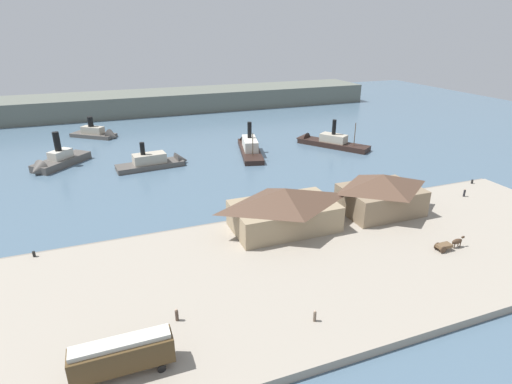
{
  "coord_description": "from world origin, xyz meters",
  "views": [
    {
      "loc": [
        -26.44,
        -68.37,
        34.53
      ],
      "look_at": [
        1.69,
        5.54,
        2.0
      ],
      "focal_mm": 28.76,
      "sensor_mm": 36.0,
      "label": 1
    }
  ],
  "objects_px": {
    "pedestrian_by_tram": "(177,315)",
    "ferry_moored_west": "(249,146)",
    "pedestrian_standing_center": "(315,316)",
    "ferry_moored_east": "(158,162)",
    "ferry_shed_west_terminal": "(381,193)",
    "ferry_approaching_east": "(99,134)",
    "mooring_post_center_west": "(418,191)",
    "ferry_approaching_west": "(56,162)",
    "street_tram": "(122,354)",
    "mooring_post_west": "(472,182)",
    "horse_cart": "(450,244)",
    "mooring_post_center_east": "(34,254)",
    "ferry_shed_customs_shed": "(284,208)",
    "pedestrian_near_west_shed": "(464,193)",
    "ferry_near_quay": "(325,141)"
  },
  "relations": [
    {
      "from": "pedestrian_by_tram",
      "to": "ferry_moored_west",
      "type": "distance_m",
      "value": 76.56
    },
    {
      "from": "pedestrian_standing_center",
      "to": "ferry_moored_east",
      "type": "relative_size",
      "value": 0.08
    },
    {
      "from": "ferry_shed_west_terminal",
      "to": "ferry_moored_east",
      "type": "height_order",
      "value": "ferry_shed_west_terminal"
    },
    {
      "from": "ferry_shed_west_terminal",
      "to": "ferry_approaching_east",
      "type": "distance_m",
      "value": 96.12
    },
    {
      "from": "mooring_post_center_west",
      "to": "ferry_approaching_west",
      "type": "distance_m",
      "value": 88.69
    },
    {
      "from": "street_tram",
      "to": "ferry_moored_west",
      "type": "bearing_deg",
      "value": 61.43
    },
    {
      "from": "mooring_post_center_west",
      "to": "mooring_post_west",
      "type": "bearing_deg",
      "value": 0.13
    },
    {
      "from": "ferry_moored_east",
      "to": "street_tram",
      "type": "bearing_deg",
      "value": -101.11
    },
    {
      "from": "ferry_approaching_west",
      "to": "ferry_approaching_east",
      "type": "height_order",
      "value": "ferry_approaching_west"
    },
    {
      "from": "street_tram",
      "to": "mooring_post_center_west",
      "type": "relative_size",
      "value": 11.32
    },
    {
      "from": "street_tram",
      "to": "ferry_approaching_east",
      "type": "bearing_deg",
      "value": 90.15
    },
    {
      "from": "mooring_post_center_west",
      "to": "ferry_approaching_west",
      "type": "xyz_separation_m",
      "value": [
        -73.62,
        49.44,
        -0.15
      ]
    },
    {
      "from": "mooring_post_west",
      "to": "mooring_post_center_west",
      "type": "bearing_deg",
      "value": -179.87
    },
    {
      "from": "pedestrian_standing_center",
      "to": "ferry_moored_west",
      "type": "relative_size",
      "value": 0.06
    },
    {
      "from": "ferry_shed_west_terminal",
      "to": "pedestrian_by_tram",
      "type": "height_order",
      "value": "ferry_shed_west_terminal"
    },
    {
      "from": "ferry_shed_west_terminal",
      "to": "pedestrian_standing_center",
      "type": "distance_m",
      "value": 35.44
    },
    {
      "from": "pedestrian_by_tram",
      "to": "ferry_moored_west",
      "type": "relative_size",
      "value": 0.07
    },
    {
      "from": "mooring_post_west",
      "to": "horse_cart",
      "type": "bearing_deg",
      "value": -142.45
    },
    {
      "from": "ferry_moored_west",
      "to": "mooring_post_center_east",
      "type": "bearing_deg",
      "value": -138.49
    },
    {
      "from": "pedestrian_by_tram",
      "to": "pedestrian_standing_center",
      "type": "height_order",
      "value": "pedestrian_by_tram"
    },
    {
      "from": "mooring_post_center_east",
      "to": "ferry_moored_west",
      "type": "relative_size",
      "value": 0.04
    },
    {
      "from": "mooring_post_west",
      "to": "mooring_post_center_east",
      "type": "height_order",
      "value": "same"
    },
    {
      "from": "pedestrian_standing_center",
      "to": "ferry_approaching_east",
      "type": "distance_m",
      "value": 108.32
    },
    {
      "from": "mooring_post_center_west",
      "to": "ferry_approaching_east",
      "type": "relative_size",
      "value": 0.06
    },
    {
      "from": "street_tram",
      "to": "ferry_moored_west",
      "type": "height_order",
      "value": "ferry_moored_west"
    },
    {
      "from": "mooring_post_west",
      "to": "ferry_moored_east",
      "type": "height_order",
      "value": "ferry_moored_east"
    },
    {
      "from": "ferry_approaching_west",
      "to": "ferry_moored_west",
      "type": "distance_m",
      "value": 52.06
    },
    {
      "from": "mooring_post_center_west",
      "to": "ferry_moored_east",
      "type": "height_order",
      "value": "ferry_moored_east"
    },
    {
      "from": "ferry_shed_west_terminal",
      "to": "mooring_post_center_east",
      "type": "relative_size",
      "value": 16.03
    },
    {
      "from": "ferry_shed_customs_shed",
      "to": "mooring_post_center_east",
      "type": "bearing_deg",
      "value": 173.04
    },
    {
      "from": "ferry_shed_customs_shed",
      "to": "mooring_post_west",
      "type": "relative_size",
      "value": 20.27
    },
    {
      "from": "pedestrian_standing_center",
      "to": "mooring_post_center_west",
      "type": "relative_size",
      "value": 1.71
    },
    {
      "from": "ferry_approaching_west",
      "to": "ferry_moored_east",
      "type": "height_order",
      "value": "ferry_approaching_west"
    },
    {
      "from": "ferry_shed_customs_shed",
      "to": "pedestrian_near_west_shed",
      "type": "distance_m",
      "value": 41.1
    },
    {
      "from": "ferry_approaching_west",
      "to": "ferry_near_quay",
      "type": "bearing_deg",
      "value": -4.92
    },
    {
      "from": "mooring_post_west",
      "to": "mooring_post_center_east",
      "type": "distance_m",
      "value": 88.71
    },
    {
      "from": "street_tram",
      "to": "ferry_near_quay",
      "type": "xyz_separation_m",
      "value": [
        64.18,
        71.38,
        -2.39
      ]
    },
    {
      "from": "street_tram",
      "to": "pedestrian_near_west_shed",
      "type": "relative_size",
      "value": 5.99
    },
    {
      "from": "pedestrian_standing_center",
      "to": "ferry_near_quay",
      "type": "height_order",
      "value": "ferry_near_quay"
    },
    {
      "from": "pedestrian_by_tram",
      "to": "mooring_post_center_east",
      "type": "relative_size",
      "value": 1.86
    },
    {
      "from": "ferry_approaching_west",
      "to": "pedestrian_standing_center",
      "type": "bearing_deg",
      "value": -66.77
    },
    {
      "from": "street_tram",
      "to": "horse_cart",
      "type": "bearing_deg",
      "value": 8.65
    },
    {
      "from": "mooring_post_center_east",
      "to": "ferry_approaching_east",
      "type": "height_order",
      "value": "ferry_approaching_east"
    },
    {
      "from": "pedestrian_by_tram",
      "to": "ferry_moored_west",
      "type": "bearing_deg",
      "value": 63.54
    },
    {
      "from": "ferry_approaching_east",
      "to": "mooring_post_west",
      "type": "bearing_deg",
      "value": -44.98
    },
    {
      "from": "mooring_post_center_west",
      "to": "mooring_post_west",
      "type": "relative_size",
      "value": 1.0
    },
    {
      "from": "pedestrian_standing_center",
      "to": "ferry_moored_east",
      "type": "bearing_deg",
      "value": 97.0
    },
    {
      "from": "mooring_post_west",
      "to": "mooring_post_center_east",
      "type": "relative_size",
      "value": 1.0
    },
    {
      "from": "ferry_shed_customs_shed",
      "to": "ferry_approaching_west",
      "type": "height_order",
      "value": "ferry_approaching_west"
    },
    {
      "from": "mooring_post_west",
      "to": "ferry_approaching_east",
      "type": "height_order",
      "value": "ferry_approaching_east"
    }
  ]
}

